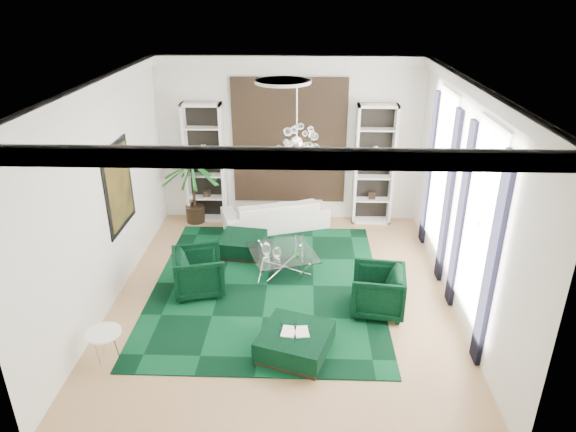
{
  "coord_description": "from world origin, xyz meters",
  "views": [
    {
      "loc": [
        0.38,
        -7.93,
        5.13
      ],
      "look_at": [
        0.08,
        0.5,
        1.36
      ],
      "focal_mm": 32.0,
      "sensor_mm": 36.0,
      "label": 1
    }
  ],
  "objects_px": {
    "sofa": "(275,213)",
    "armchair_left": "(199,272)",
    "side_table": "(106,347)",
    "coffee_table": "(283,261)",
    "ottoman_side": "(242,245)",
    "ottoman_front": "(295,343)",
    "palm": "(192,174)",
    "armchair_right": "(377,291)"
  },
  "relations": [
    {
      "from": "sofa",
      "to": "palm",
      "type": "distance_m",
      "value": 2.11
    },
    {
      "from": "ottoman_side",
      "to": "side_table",
      "type": "bearing_deg",
      "value": -115.22
    },
    {
      "from": "sofa",
      "to": "side_table",
      "type": "xyz_separation_m",
      "value": [
        -2.24,
        -4.77,
        -0.1
      ]
    },
    {
      "from": "ottoman_side",
      "to": "side_table",
      "type": "distance_m",
      "value": 3.81
    },
    {
      "from": "ottoman_front",
      "to": "side_table",
      "type": "relative_size",
      "value": 1.92
    },
    {
      "from": "coffee_table",
      "to": "armchair_right",
      "type": "bearing_deg",
      "value": -38.25
    },
    {
      "from": "coffee_table",
      "to": "ottoman_side",
      "type": "height_order",
      "value": "coffee_table"
    },
    {
      "from": "coffee_table",
      "to": "palm",
      "type": "distance_m",
      "value": 3.3
    },
    {
      "from": "sofa",
      "to": "ottoman_front",
      "type": "bearing_deg",
      "value": 78.82
    },
    {
      "from": "armchair_right",
      "to": "side_table",
      "type": "relative_size",
      "value": 1.72
    },
    {
      "from": "sofa",
      "to": "coffee_table",
      "type": "relative_size",
      "value": 2.0
    },
    {
      "from": "ottoman_front",
      "to": "palm",
      "type": "bearing_deg",
      "value": 117.48
    },
    {
      "from": "side_table",
      "to": "palm",
      "type": "distance_m",
      "value": 5.13
    },
    {
      "from": "coffee_table",
      "to": "side_table",
      "type": "xyz_separation_m",
      "value": [
        -2.51,
        -2.77,
        0.04
      ]
    },
    {
      "from": "armchair_left",
      "to": "ottoman_side",
      "type": "distance_m",
      "value": 1.61
    },
    {
      "from": "armchair_left",
      "to": "coffee_table",
      "type": "xyz_separation_m",
      "value": [
        1.49,
        0.8,
        -0.2
      ]
    },
    {
      "from": "armchair_left",
      "to": "armchair_right",
      "type": "distance_m",
      "value": 3.21
    },
    {
      "from": "ottoman_side",
      "to": "sofa",
      "type": "bearing_deg",
      "value": 64.89
    },
    {
      "from": "coffee_table",
      "to": "armchair_left",
      "type": "bearing_deg",
      "value": -151.64
    },
    {
      "from": "sofa",
      "to": "ottoman_side",
      "type": "bearing_deg",
      "value": 46.57
    },
    {
      "from": "sofa",
      "to": "armchair_left",
      "type": "height_order",
      "value": "armchair_left"
    },
    {
      "from": "side_table",
      "to": "palm",
      "type": "xyz_separation_m",
      "value": [
        0.33,
        5.03,
        0.95
      ]
    },
    {
      "from": "sofa",
      "to": "armchair_left",
      "type": "xyz_separation_m",
      "value": [
        -1.22,
        -2.81,
        0.06
      ]
    },
    {
      "from": "armchair_right",
      "to": "coffee_table",
      "type": "distance_m",
      "value": 2.14
    },
    {
      "from": "ottoman_side",
      "to": "ottoman_front",
      "type": "distance_m",
      "value": 3.4
    },
    {
      "from": "armchair_right",
      "to": "palm",
      "type": "xyz_separation_m",
      "value": [
        -3.86,
        3.58,
        0.79
      ]
    },
    {
      "from": "palm",
      "to": "side_table",
      "type": "bearing_deg",
      "value": -93.7
    },
    {
      "from": "armchair_right",
      "to": "palm",
      "type": "height_order",
      "value": "palm"
    },
    {
      "from": "sofa",
      "to": "ottoman_front",
      "type": "height_order",
      "value": "sofa"
    },
    {
      "from": "sofa",
      "to": "side_table",
      "type": "bearing_deg",
      "value": 46.5
    },
    {
      "from": "sofa",
      "to": "armchair_right",
      "type": "xyz_separation_m",
      "value": [
        1.94,
        -3.32,
        0.06
      ]
    },
    {
      "from": "coffee_table",
      "to": "ottoman_side",
      "type": "relative_size",
      "value": 1.33
    },
    {
      "from": "armchair_left",
      "to": "ottoman_front",
      "type": "xyz_separation_m",
      "value": [
        1.79,
        -1.71,
        -0.21
      ]
    },
    {
      "from": "armchair_right",
      "to": "ottoman_front",
      "type": "distance_m",
      "value": 1.83
    },
    {
      "from": "side_table",
      "to": "ottoman_front",
      "type": "bearing_deg",
      "value": 5.18
    },
    {
      "from": "armchair_right",
      "to": "ottoman_side",
      "type": "xyz_separation_m",
      "value": [
        -2.56,
        2.0,
        -0.21
      ]
    },
    {
      "from": "side_table",
      "to": "sofa",
      "type": "bearing_deg",
      "value": 64.81
    },
    {
      "from": "sofa",
      "to": "coffee_table",
      "type": "xyz_separation_m",
      "value": [
        0.27,
        -2.0,
        -0.14
      ]
    },
    {
      "from": "armchair_left",
      "to": "side_table",
      "type": "bearing_deg",
      "value": 137.63
    },
    {
      "from": "ottoman_front",
      "to": "side_table",
      "type": "xyz_separation_m",
      "value": [
        -2.81,
        -0.25,
        0.05
      ]
    },
    {
      "from": "side_table",
      "to": "armchair_left",
      "type": "bearing_deg",
      "value": 62.54
    },
    {
      "from": "sofa",
      "to": "palm",
      "type": "bearing_deg",
      "value": -25.96
    }
  ]
}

